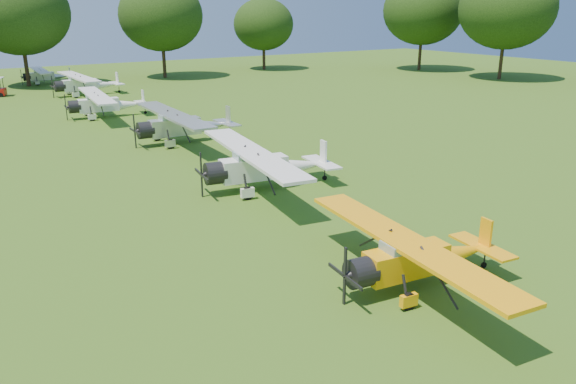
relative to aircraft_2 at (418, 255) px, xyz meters
name	(u,v)px	position (x,y,z in m)	size (l,w,h in m)	color
ground	(350,251)	(-0.09, 3.29, -1.10)	(160.00, 160.00, 0.00)	#365B16
tree_belt	(432,26)	(3.48, 3.46, 6.92)	(137.36, 130.27, 14.52)	#302012
aircraft_2	(418,255)	(0.00, 0.00, 0.00)	(6.06, 9.63, 1.89)	#FFA70A
aircraft_3	(264,164)	(1.08, 11.65, 0.18)	(7.05, 11.18, 2.19)	white
aircraft_4	(182,123)	(1.65, 23.39, 0.19)	(7.07, 11.24, 2.22)	silver
aircraft_5	(105,102)	(-0.15, 35.52, 0.12)	(6.67, 10.63, 2.09)	white
aircraft_6	(85,83)	(1.56, 48.97, 0.19)	(7.05, 11.21, 2.21)	white
aircraft_7	(45,75)	(-0.09, 61.16, -0.04)	(5.78, 9.20, 1.81)	silver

